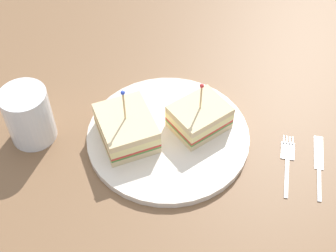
# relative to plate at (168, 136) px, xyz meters

# --- Properties ---
(ground_plane) EXTENTS (1.12, 1.12, 0.02)m
(ground_plane) POSITION_rel_plate_xyz_m (0.00, 0.00, -0.02)
(ground_plane) COLOR brown
(plate) EXTENTS (0.27, 0.27, 0.01)m
(plate) POSITION_rel_plate_xyz_m (0.00, 0.00, 0.00)
(plate) COLOR silver
(plate) RESTS_ON ground_plane
(sandwich_half_front) EXTENTS (0.13, 0.13, 0.11)m
(sandwich_half_front) POSITION_rel_plate_xyz_m (0.06, 0.03, 0.03)
(sandwich_half_front) COLOR beige
(sandwich_half_front) RESTS_ON plate
(sandwich_half_back) EXTENTS (0.11, 0.12, 0.10)m
(sandwich_half_back) POSITION_rel_plate_xyz_m (-0.05, -0.03, 0.03)
(sandwich_half_back) COLOR beige
(sandwich_half_back) RESTS_ON plate
(drink_glass) EXTENTS (0.08, 0.08, 0.10)m
(drink_glass) POSITION_rel_plate_xyz_m (0.22, 0.06, 0.04)
(drink_glass) COLOR silver
(drink_glass) RESTS_ON ground_plane
(fork) EXTENTS (0.03, 0.13, 0.00)m
(fork) POSITION_rel_plate_xyz_m (-0.20, -0.02, -0.00)
(fork) COLOR silver
(fork) RESTS_ON ground_plane
(knife) EXTENTS (0.03, 0.13, 0.00)m
(knife) POSITION_rel_plate_xyz_m (-0.25, -0.02, -0.00)
(knife) COLOR silver
(knife) RESTS_ON ground_plane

